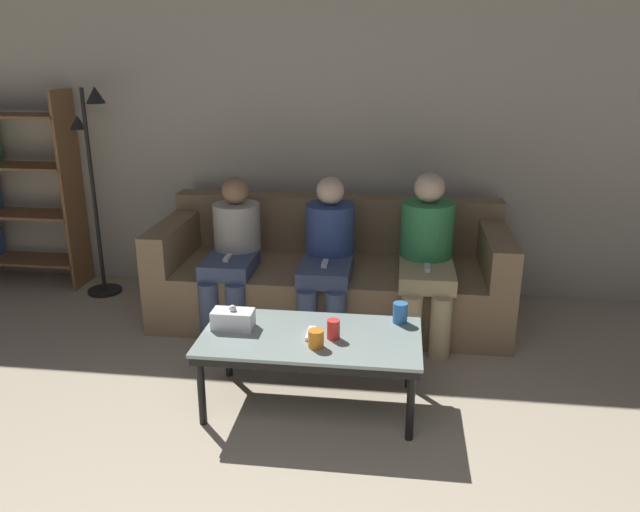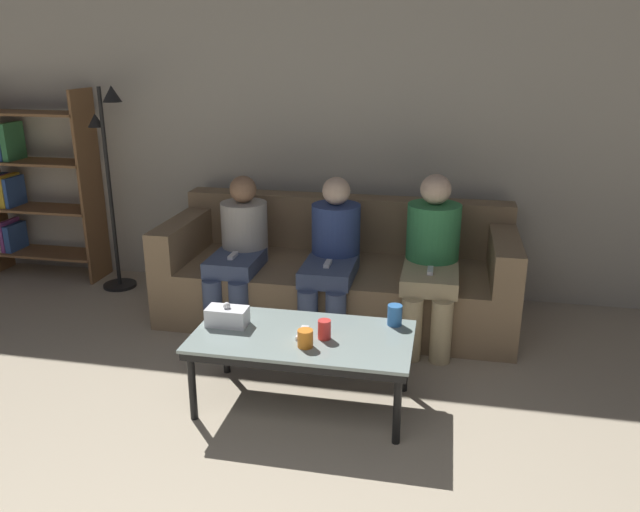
{
  "view_description": "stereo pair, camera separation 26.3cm",
  "coord_description": "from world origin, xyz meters",
  "px_view_note": "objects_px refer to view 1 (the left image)",
  "views": [
    {
      "loc": [
        0.45,
        -0.8,
        1.84
      ],
      "look_at": [
        0.0,
        2.72,
        0.65
      ],
      "focal_mm": 35.0,
      "sensor_mm": 36.0,
      "label": 1
    },
    {
      "loc": [
        0.71,
        -0.75,
        1.84
      ],
      "look_at": [
        0.0,
        2.72,
        0.65
      ],
      "focal_mm": 35.0,
      "sensor_mm": 36.0,
      "label": 2
    }
  ],
  "objects_px": {
    "seated_person_mid_right": "(427,251)",
    "cup_near_left": "(316,339)",
    "tissue_box": "(233,319)",
    "seated_person_mid_left": "(328,252)",
    "cup_far_center": "(400,313)",
    "seated_person_left_end": "(233,249)",
    "bookshelf": "(1,188)",
    "cup_near_right": "(333,329)",
    "standing_lamp": "(94,171)",
    "coffee_table": "(311,342)",
    "game_remote": "(311,333)",
    "couch": "(332,275)"
  },
  "relations": [
    {
      "from": "seated_person_mid_right",
      "to": "cup_near_left",
      "type": "bearing_deg",
      "value": -116.74
    },
    {
      "from": "tissue_box",
      "to": "seated_person_mid_left",
      "type": "relative_size",
      "value": 0.21
    },
    {
      "from": "cup_far_center",
      "to": "seated_person_left_end",
      "type": "xyz_separation_m",
      "value": [
        -1.14,
        0.79,
        0.07
      ]
    },
    {
      "from": "bookshelf",
      "to": "seated_person_left_end",
      "type": "relative_size",
      "value": 1.53
    },
    {
      "from": "cup_near_right",
      "to": "standing_lamp",
      "type": "height_order",
      "value": "standing_lamp"
    },
    {
      "from": "cup_far_center",
      "to": "standing_lamp",
      "type": "bearing_deg",
      "value": 152.37
    },
    {
      "from": "standing_lamp",
      "to": "seated_person_mid_right",
      "type": "distance_m",
      "value": 2.53
    },
    {
      "from": "cup_near_right",
      "to": "seated_person_left_end",
      "type": "height_order",
      "value": "seated_person_left_end"
    },
    {
      "from": "bookshelf",
      "to": "seated_person_left_end",
      "type": "height_order",
      "value": "bookshelf"
    },
    {
      "from": "coffee_table",
      "to": "seated_person_mid_right",
      "type": "xyz_separation_m",
      "value": [
        0.62,
        1.02,
        0.2
      ]
    },
    {
      "from": "bookshelf",
      "to": "standing_lamp",
      "type": "distance_m",
      "value": 0.9
    },
    {
      "from": "cup_near_left",
      "to": "game_remote",
      "type": "height_order",
      "value": "cup_near_left"
    },
    {
      "from": "cup_near_right",
      "to": "seated_person_mid_right",
      "type": "relative_size",
      "value": 0.1
    },
    {
      "from": "game_remote",
      "to": "seated_person_mid_left",
      "type": "distance_m",
      "value": 1.01
    },
    {
      "from": "cup_near_left",
      "to": "bookshelf",
      "type": "xyz_separation_m",
      "value": [
        -2.75,
        1.7,
        0.33
      ]
    },
    {
      "from": "standing_lamp",
      "to": "seated_person_left_end",
      "type": "bearing_deg",
      "value": -19.4
    },
    {
      "from": "tissue_box",
      "to": "seated_person_mid_right",
      "type": "relative_size",
      "value": 0.21
    },
    {
      "from": "couch",
      "to": "standing_lamp",
      "type": "bearing_deg",
      "value": 174.29
    },
    {
      "from": "tissue_box",
      "to": "standing_lamp",
      "type": "distance_m",
      "value": 2.04
    },
    {
      "from": "cup_far_center",
      "to": "game_remote",
      "type": "distance_m",
      "value": 0.51
    },
    {
      "from": "tissue_box",
      "to": "bookshelf",
      "type": "distance_m",
      "value": 2.76
    },
    {
      "from": "couch",
      "to": "cup_near_left",
      "type": "relative_size",
      "value": 26.51
    },
    {
      "from": "game_remote",
      "to": "seated_person_left_end",
      "type": "relative_size",
      "value": 0.15
    },
    {
      "from": "coffee_table",
      "to": "cup_near_left",
      "type": "xyz_separation_m",
      "value": [
        0.05,
        -0.13,
        0.09
      ]
    },
    {
      "from": "cup_near_left",
      "to": "game_remote",
      "type": "xyz_separation_m",
      "value": [
        -0.05,
        0.13,
        -0.04
      ]
    },
    {
      "from": "couch",
      "to": "seated_person_mid_left",
      "type": "relative_size",
      "value": 2.35
    },
    {
      "from": "bookshelf",
      "to": "seated_person_mid_right",
      "type": "distance_m",
      "value": 3.38
    },
    {
      "from": "cup_near_left",
      "to": "cup_near_right",
      "type": "distance_m",
      "value": 0.13
    },
    {
      "from": "cup_near_right",
      "to": "seated_person_left_end",
      "type": "distance_m",
      "value": 1.31
    },
    {
      "from": "cup_near_right",
      "to": "cup_far_center",
      "type": "distance_m",
      "value": 0.42
    },
    {
      "from": "standing_lamp",
      "to": "seated_person_mid_right",
      "type": "relative_size",
      "value": 1.47
    },
    {
      "from": "tissue_box",
      "to": "seated_person_mid_left",
      "type": "distance_m",
      "value": 1.05
    },
    {
      "from": "bookshelf",
      "to": "standing_lamp",
      "type": "bearing_deg",
      "value": -9.27
    },
    {
      "from": "seated_person_mid_right",
      "to": "cup_near_right",
      "type": "bearing_deg",
      "value": -115.87
    },
    {
      "from": "cup_near_left",
      "to": "cup_far_center",
      "type": "xyz_separation_m",
      "value": [
        0.42,
        0.35,
        0.01
      ]
    },
    {
      "from": "cup_far_center",
      "to": "seated_person_left_end",
      "type": "distance_m",
      "value": 1.39
    },
    {
      "from": "tissue_box",
      "to": "bookshelf",
      "type": "relative_size",
      "value": 0.14
    },
    {
      "from": "couch",
      "to": "standing_lamp",
      "type": "relative_size",
      "value": 1.53
    },
    {
      "from": "coffee_table",
      "to": "bookshelf",
      "type": "relative_size",
      "value": 0.74
    },
    {
      "from": "bookshelf",
      "to": "standing_lamp",
      "type": "relative_size",
      "value": 0.98
    },
    {
      "from": "standing_lamp",
      "to": "seated_person_mid_left",
      "type": "distance_m",
      "value": 1.9
    },
    {
      "from": "seated_person_left_end",
      "to": "seated_person_mid_left",
      "type": "relative_size",
      "value": 0.98
    },
    {
      "from": "bookshelf",
      "to": "seated_person_left_end",
      "type": "xyz_separation_m",
      "value": [
        2.02,
        -0.55,
        -0.25
      ]
    },
    {
      "from": "game_remote",
      "to": "cup_near_right",
      "type": "bearing_deg",
      "value": -9.6
    },
    {
      "from": "seated_person_left_end",
      "to": "seated_person_mid_left",
      "type": "bearing_deg",
      "value": -0.87
    },
    {
      "from": "cup_near_right",
      "to": "bookshelf",
      "type": "distance_m",
      "value": 3.25
    },
    {
      "from": "standing_lamp",
      "to": "tissue_box",
      "type": "bearing_deg",
      "value": -44.48
    },
    {
      "from": "bookshelf",
      "to": "seated_person_mid_left",
      "type": "bearing_deg",
      "value": -11.8
    },
    {
      "from": "cup_far_center",
      "to": "seated_person_mid_left",
      "type": "relative_size",
      "value": 0.11
    },
    {
      "from": "cup_near_left",
      "to": "bookshelf",
      "type": "relative_size",
      "value": 0.06
    }
  ]
}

